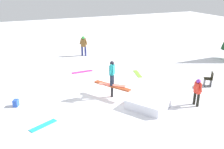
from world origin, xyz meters
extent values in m
plane|color=white|center=(0.00, 0.00, 0.00)|extent=(60.00, 60.00, 0.00)
cylinder|color=black|center=(0.00, 0.00, 0.30)|extent=(0.14, 0.14, 0.59)
cube|color=#A53F1E|center=(0.00, 0.00, 0.63)|extent=(1.99, 1.40, 0.08)
cube|color=white|center=(-1.80, -1.14, 0.23)|extent=(2.32, 2.23, 0.45)
cube|color=#F36D59|center=(0.00, 0.00, 0.69)|extent=(1.14, 1.29, 0.03)
cylinder|color=#1B2234|center=(0.10, -0.08, 0.99)|extent=(0.14, 0.14, 0.57)
cylinder|color=#1B2234|center=(-0.10, 0.08, 0.99)|extent=(0.14, 0.14, 0.57)
cube|color=teal|center=(0.00, 0.00, 1.53)|extent=(0.39, 0.38, 0.52)
cylinder|color=teal|center=(0.16, -0.13, 1.65)|extent=(0.28, 0.26, 0.47)
cylinder|color=teal|center=(-0.16, 0.13, 1.65)|extent=(0.28, 0.26, 0.47)
sphere|color=black|center=(0.00, 0.00, 1.90)|extent=(0.22, 0.22, 0.22)
cylinder|color=black|center=(-2.66, -3.46, 0.33)|extent=(0.13, 0.13, 0.67)
cylinder|color=black|center=(-2.40, -3.46, 0.33)|extent=(0.13, 0.13, 0.67)
cube|color=red|center=(-2.53, -3.46, 0.93)|extent=(0.33, 0.20, 0.53)
cylinder|color=red|center=(-2.73, -3.46, 1.05)|extent=(0.20, 0.08, 0.47)
cylinder|color=red|center=(-2.33, -3.46, 1.05)|extent=(0.20, 0.08, 0.47)
sphere|color=purple|center=(-2.53, -3.46, 1.30)|extent=(0.21, 0.21, 0.21)
cylinder|color=navy|center=(8.21, -0.81, 0.38)|extent=(0.16, 0.16, 0.77)
cylinder|color=navy|center=(8.02, -1.04, 0.38)|extent=(0.16, 0.16, 0.77)
cube|color=brown|center=(8.11, -0.92, 1.07)|extent=(0.42, 0.43, 0.61)
cylinder|color=brown|center=(8.27, -0.75, 1.21)|extent=(0.23, 0.24, 0.55)
cylinder|color=brown|center=(7.96, -1.10, 1.21)|extent=(0.23, 0.24, 0.55)
sphere|color=green|center=(8.11, -0.92, 1.50)|extent=(0.24, 0.24, 0.24)
cube|color=#22BDD7|center=(-1.47, 3.83, 0.01)|extent=(0.78, 1.26, 0.02)
cube|color=#8EDB3A|center=(2.53, -2.93, 0.01)|extent=(1.40, 0.58, 0.02)
cube|color=#D62999|center=(4.34, 0.36, 0.01)|extent=(0.32, 1.44, 0.02)
cube|color=#3F3F44|center=(-0.76, -5.59, 0.22)|extent=(0.35, 0.24, 0.44)
cube|color=#3F3F44|center=(-0.96, -5.90, 0.22)|extent=(0.35, 0.24, 0.44)
cube|color=black|center=(-0.86, -5.75, 0.46)|extent=(0.61, 0.61, 0.04)
cube|color=black|center=(-0.97, -5.91, 0.68)|extent=(0.39, 0.27, 0.40)
cube|color=blue|center=(0.88, 4.79, 0.17)|extent=(0.36, 0.32, 0.34)
camera|label=1|loc=(-11.11, 4.73, 5.84)|focal=40.00mm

